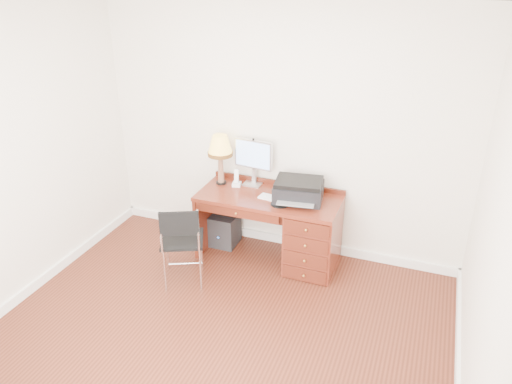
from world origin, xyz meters
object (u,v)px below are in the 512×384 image
at_px(desk, 297,229).
at_px(phone, 237,181).
at_px(equipment_box, 224,229).
at_px(printer, 299,190).
at_px(leg_lamp, 220,149).
at_px(monitor, 253,157).
at_px(chair, 178,237).

height_order(desk, phone, phone).
bearing_deg(equipment_box, printer, -4.37).
relative_size(leg_lamp, phone, 2.92).
bearing_deg(equipment_box, phone, 6.08).
bearing_deg(printer, desk, -74.42).
bearing_deg(phone, equipment_box, 175.14).
bearing_deg(monitor, chair, -105.54).
bearing_deg(leg_lamp, phone, -1.02).
distance_m(monitor, chair, 1.20).
relative_size(printer, equipment_box, 1.46).
distance_m(desk, phone, 0.85).
bearing_deg(chair, equipment_box, 58.85).
distance_m(monitor, printer, 0.64).
height_order(desk, leg_lamp, leg_lamp).
distance_m(printer, chair, 1.30).
xyz_separation_m(chair, equipment_box, (0.09, 0.86, -0.35)).
relative_size(desk, monitor, 2.94).
xyz_separation_m(desk, monitor, (-0.59, 0.23, 0.66)).
relative_size(printer, phone, 2.83).
distance_m(leg_lamp, equipment_box, 0.98).
bearing_deg(equipment_box, monitor, 22.54).
xyz_separation_m(monitor, printer, (0.58, -0.20, -0.21)).
bearing_deg(printer, monitor, 153.07).
bearing_deg(monitor, printer, -11.87).
bearing_deg(desk, printer, 113.78).
bearing_deg(leg_lamp, printer, -5.32).
height_order(monitor, equipment_box, monitor).
distance_m(monitor, phone, 0.32).
distance_m(phone, equipment_box, 0.64).
xyz_separation_m(monitor, phone, (-0.15, -0.11, -0.26)).
relative_size(monitor, phone, 2.66).
distance_m(phone, chair, 0.95).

